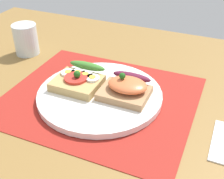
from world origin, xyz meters
TOP-DOWN VIEW (x-y plane):
  - ground_plane at (0.00, 0.00)cm, footprint 120.00×90.00cm
  - placemat at (0.00, 0.00)cm, footprint 41.93×35.90cm
  - plate at (0.00, 0.00)cm, footprint 27.99×27.99cm
  - sandwich_egg_tomato at (-5.66, 1.09)cm, footprint 10.51×10.33cm
  - sandwich_salmon at (5.84, 1.40)cm, footprint 10.59×9.72cm
  - drinking_glass at (-29.00, 12.52)cm, footprint 6.74×6.74cm

SIDE VIEW (x-z plane):
  - ground_plane at x=0.00cm, z-range -3.20..0.00cm
  - placemat at x=0.00cm, z-range 0.00..0.30cm
  - plate at x=0.00cm, z-range 0.30..1.68cm
  - sandwich_egg_tomato at x=-5.66cm, z-range 1.08..5.26cm
  - sandwich_salmon at x=5.84cm, z-range 0.89..6.27cm
  - drinking_glass at x=-29.00cm, z-range 0.00..8.66cm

